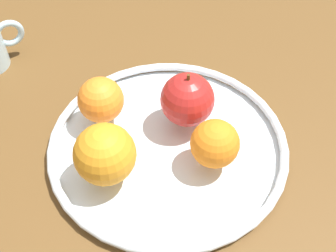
{
  "coord_description": "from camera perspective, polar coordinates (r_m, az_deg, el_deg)",
  "views": [
    {
      "loc": [
        -17.85,
        -33.06,
        47.8
      ],
      "look_at": [
        0.0,
        0.0,
        4.8
      ],
      "focal_mm": 46.9,
      "sensor_mm": 36.0,
      "label": 1
    }
  ],
  "objects": [
    {
      "name": "ground_plane",
      "position": [
        0.62,
        0.0,
        -4.11
      ],
      "size": [
        112.3,
        112.3,
        4.0
      ],
      "primitive_type": "cube",
      "color": "brown"
    },
    {
      "name": "orange_front_left",
      "position": [
        0.61,
        -8.73,
        3.37
      ],
      "size": [
        6.39,
        6.39,
        6.39
      ],
      "primitive_type": "sphere",
      "color": "orange",
      "rests_on": "fruit_bowl"
    },
    {
      "name": "fruit_bowl",
      "position": [
        0.6,
        0.0,
        -2.44
      ],
      "size": [
        32.72,
        32.72,
        1.8
      ],
      "color": "silver",
      "rests_on": "ground_plane"
    },
    {
      "name": "orange_back_right",
      "position": [
        0.55,
        6.11,
        -2.3
      ],
      "size": [
        6.31,
        6.31,
        6.31
      ],
      "primitive_type": "sphere",
      "color": "orange",
      "rests_on": "fruit_bowl"
    },
    {
      "name": "apple",
      "position": [
        0.59,
        2.53,
        3.45
      ],
      "size": [
        7.43,
        7.43,
        8.23
      ],
      "color": "#AF221F",
      "rests_on": "fruit_bowl"
    },
    {
      "name": "orange_center",
      "position": [
        0.54,
        -8.21,
        -3.66
      ],
      "size": [
        7.76,
        7.76,
        7.76
      ],
      "primitive_type": "sphere",
      "color": "orange",
      "rests_on": "fruit_bowl"
    }
  ]
}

